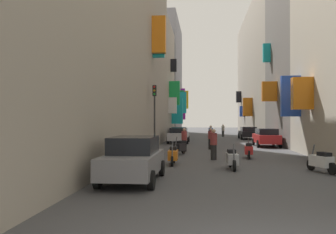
{
  "coord_description": "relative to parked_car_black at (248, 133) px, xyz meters",
  "views": [
    {
      "loc": [
        -1.22,
        -5.43,
        2.15
      ],
      "look_at": [
        -4.46,
        27.98,
        2.43
      ],
      "focal_mm": 38.62,
      "sensor_mm": 36.0,
      "label": 1
    }
  ],
  "objects": [
    {
      "name": "pedestrian_near_left",
      "position": [
        -2.5,
        5.61,
        0.05
      ],
      "size": [
        0.52,
        0.52,
        1.59
      ],
      "color": "#303030",
      "rests_on": "ground"
    },
    {
      "name": "scooter_black",
      "position": [
        -6.53,
        -19.03,
        -0.27
      ],
      "size": [
        0.76,
        1.72,
        1.13
      ],
      "color": "black",
      "rests_on": "ground"
    },
    {
      "name": "pedestrian_far_away",
      "position": [
        -4.39,
        -8.82,
        0.09
      ],
      "size": [
        0.46,
        0.46,
        1.66
      ],
      "color": "black",
      "rests_on": "ground"
    },
    {
      "name": "parked_car_grey",
      "position": [
        -7.51,
        -28.96,
        0.07
      ],
      "size": [
        1.87,
        4.22,
        1.56
      ],
      "color": "slate",
      "rests_on": "ground"
    },
    {
      "name": "parked_car_blue",
      "position": [
        -7.68,
        -2.0,
        -0.01
      ],
      "size": [
        1.92,
        3.98,
        1.36
      ],
      "color": "navy",
      "rests_on": "ground"
    },
    {
      "name": "building_right_mid_a",
      "position": [
        4.13,
        -9.7,
        9.73
      ],
      "size": [
        7.24,
        10.35,
        20.94
      ],
      "color": "slate",
      "rests_on": "ground"
    },
    {
      "name": "scooter_red",
      "position": [
        -2.52,
        -20.71,
        -0.27
      ],
      "size": [
        0.54,
        1.82,
        1.13
      ],
      "color": "red",
      "rests_on": "ground"
    },
    {
      "name": "parked_car_silver",
      "position": [
        -7.36,
        -7.6,
        0.02
      ],
      "size": [
        1.94,
        4.38,
        1.41
      ],
      "color": "#B7B7BC",
      "rests_on": "ground"
    },
    {
      "name": "scooter_orange",
      "position": [
        -6.52,
        -24.11,
        -0.27
      ],
      "size": [
        0.46,
        1.89,
        1.13
      ],
      "color": "orange",
      "rests_on": "ground"
    },
    {
      "name": "building_left_mid_a",
      "position": [
        -11.84,
        1.41,
        5.98
      ],
      "size": [
        7.34,
        10.4,
        13.46
      ],
      "color": "#9E9384",
      "rests_on": "ground"
    },
    {
      "name": "parked_car_black",
      "position": [
        0.0,
        0.0,
        0.0
      ],
      "size": [
        1.95,
        4.38,
        1.38
      ],
      "color": "black",
      "rests_on": "ground"
    },
    {
      "name": "scooter_silver",
      "position": [
        -3.82,
        -25.47,
        -0.27
      ],
      "size": [
        0.49,
        1.89,
        1.13
      ],
      "color": "#ADADB2",
      "rests_on": "ground"
    },
    {
      "name": "scooter_green",
      "position": [
        -4.09,
        4.08,
        -0.27
      ],
      "size": [
        0.52,
        1.85,
        1.13
      ],
      "color": "#287F3D",
      "rests_on": "ground"
    },
    {
      "name": "building_left_far",
      "position": [
        -11.85,
        16.22,
        8.15
      ],
      "size": [
        7.35,
        15.64,
        17.79
      ],
      "color": "gray",
      "rests_on": "ground"
    },
    {
      "name": "pedestrian_crossing",
      "position": [
        -4.51,
        -21.77,
        0.09
      ],
      "size": [
        0.51,
        0.51,
        1.66
      ],
      "color": "black",
      "rests_on": "ground"
    },
    {
      "name": "pedestrian_near_right",
      "position": [
        -4.53,
        -14.79,
        0.04
      ],
      "size": [
        0.43,
        0.43,
        1.56
      ],
      "color": "black",
      "rests_on": "ground"
    },
    {
      "name": "parked_car_red",
      "position": [
        0.02,
        -11.53,
        0.03
      ],
      "size": [
        1.86,
        4.1,
        1.46
      ],
      "color": "#B21E1E",
      "rests_on": "ground"
    },
    {
      "name": "scooter_white",
      "position": [
        -0.27,
        -26.11,
        -0.27
      ],
      "size": [
        0.77,
        1.76,
        1.13
      ],
      "color": "silver",
      "rests_on": "ground"
    },
    {
      "name": "building_right_mid_b",
      "position": [
        4.13,
        9.76,
        7.98
      ],
      "size": [
        7.19,
        28.56,
        17.43
      ],
      "color": "#9E9384",
      "rests_on": "ground"
    },
    {
      "name": "ground_plane",
      "position": [
        -3.87,
        -5.96,
        -0.74
      ],
      "size": [
        140.0,
        140.0,
        0.0
      ],
      "primitive_type": "plane",
      "color": "#424244"
    },
    {
      "name": "pedestrian_mid_street",
      "position": [
        -6.36,
        -16.73,
        0.05
      ],
      "size": [
        0.42,
        0.42,
        1.58
      ],
      "color": "black",
      "rests_on": "ground"
    },
    {
      "name": "traffic_light_near_corner",
      "position": [
        -8.43,
        -16.6,
        2.35
      ],
      "size": [
        0.26,
        0.34,
        4.56
      ],
      "color": "#2D2D2D",
      "rests_on": "ground"
    }
  ]
}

